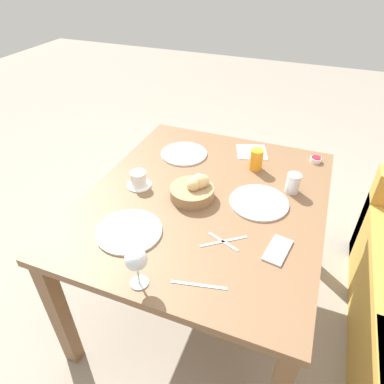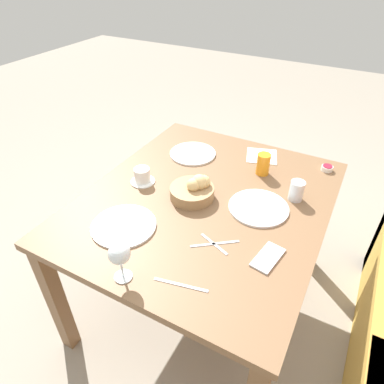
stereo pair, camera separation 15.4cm
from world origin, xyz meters
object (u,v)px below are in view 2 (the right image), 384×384
(juice_glass, at_px, (263,164))
(bread_basket, at_px, (194,189))
(plate_near_left, at_px, (193,154))
(water_tumbler, at_px, (297,191))
(spoon_coffee, at_px, (214,244))
(plate_far_center, at_px, (259,207))
(plate_near_right, at_px, (124,226))
(wine_glass, at_px, (119,255))
(coffee_cup, at_px, (142,176))
(napkin, at_px, (262,156))
(knife_silver, at_px, (181,285))
(jam_bowl_berry, at_px, (327,168))
(fork_silver, at_px, (215,244))
(cell_phone, at_px, (268,258))

(juice_glass, bearing_deg, bread_basket, -31.72)
(plate_near_left, xyz_separation_m, water_tumbler, (0.13, 0.60, 0.04))
(spoon_coffee, bearing_deg, plate_far_center, 165.21)
(plate_near_right, bearing_deg, wine_glass, 37.13)
(spoon_coffee, bearing_deg, coffee_cup, -114.05)
(plate_near_left, distance_m, napkin, 0.38)
(water_tumbler, distance_m, knife_silver, 0.70)
(juice_glass, height_order, jam_bowl_berry, juice_glass)
(plate_near_right, height_order, jam_bowl_berry, jam_bowl_berry)
(plate_far_center, relative_size, fork_silver, 1.63)
(plate_near_left, bearing_deg, fork_silver, 35.41)
(coffee_cup, bearing_deg, knife_silver, 46.50)
(juice_glass, bearing_deg, napkin, -160.65)
(coffee_cup, bearing_deg, plate_near_right, 21.18)
(plate_far_center, height_order, spoon_coffee, plate_far_center)
(plate_far_center, distance_m, jam_bowl_berry, 0.50)
(cell_phone, bearing_deg, jam_bowl_berry, 174.18)
(wine_glass, distance_m, coffee_cup, 0.59)
(bread_basket, xyz_separation_m, plate_far_center, (-0.06, 0.29, -0.04))
(knife_silver, bearing_deg, coffee_cup, -133.50)
(bread_basket, relative_size, jam_bowl_berry, 3.50)
(water_tumbler, bearing_deg, knife_silver, -18.00)
(plate_near_right, height_order, fork_silver, plate_near_right)
(bread_basket, height_order, plate_near_right, bread_basket)
(coffee_cup, xyz_separation_m, fork_silver, (0.21, 0.49, -0.03))
(wine_glass, height_order, cell_phone, wine_glass)
(fork_silver, xyz_separation_m, cell_phone, (-0.03, 0.20, 0.00))
(bread_basket, distance_m, cell_phone, 0.46)
(water_tumbler, bearing_deg, wine_glass, -29.33)
(plate_far_center, height_order, wine_glass, wine_glass)
(juice_glass, xyz_separation_m, coffee_cup, (0.35, -0.48, -0.02))
(plate_near_left, xyz_separation_m, napkin, (-0.16, 0.34, -0.00))
(plate_near_left, bearing_deg, knife_silver, 25.68)
(plate_near_left, xyz_separation_m, cell_phone, (0.54, 0.60, -0.00))
(bread_basket, distance_m, plate_far_center, 0.30)
(juice_glass, bearing_deg, plate_far_center, 16.10)
(water_tumbler, distance_m, coffee_cup, 0.72)
(jam_bowl_berry, relative_size, spoon_coffee, 0.41)
(jam_bowl_berry, xyz_separation_m, cell_phone, (0.72, -0.07, -0.01))
(jam_bowl_berry, bearing_deg, coffee_cup, -55.19)
(water_tumbler, xyz_separation_m, wine_glass, (0.73, -0.41, 0.07))
(bread_basket, xyz_separation_m, juice_glass, (-0.34, 0.21, 0.01))
(juice_glass, relative_size, fork_silver, 0.67)
(wine_glass, height_order, coffee_cup, wine_glass)
(spoon_coffee, bearing_deg, bread_basket, -137.54)
(plate_near_right, distance_m, fork_silver, 0.38)
(fork_silver, relative_size, cell_phone, 1.01)
(fork_silver, height_order, cell_phone, cell_phone)
(bread_basket, height_order, napkin, bread_basket)
(plate_near_left, height_order, napkin, plate_near_left)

